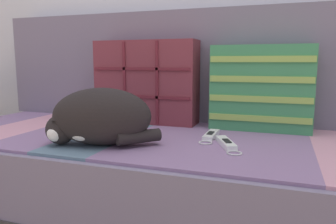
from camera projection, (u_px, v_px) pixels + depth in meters
couch at (165, 185)px, 1.32m from camera, size 2.04×0.85×0.42m
sofa_backrest at (190, 66)px, 1.58m from camera, size 2.00×0.14×0.52m
throw_pillow_quilted at (146, 82)px, 1.51m from camera, size 0.48×0.14×0.38m
throw_pillow_striped at (261, 88)px, 1.34m from camera, size 0.40×0.14×0.35m
sleeping_cat at (98, 119)px, 1.10m from camera, size 0.38×0.27×0.20m
game_remote_near at (211, 136)px, 1.22m from camera, size 0.05×0.19×0.02m
game_remote_far at (226, 144)px, 1.10m from camera, size 0.12×0.20×0.02m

